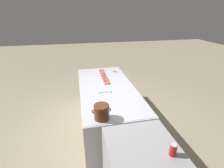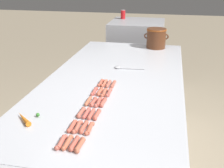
# 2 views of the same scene
# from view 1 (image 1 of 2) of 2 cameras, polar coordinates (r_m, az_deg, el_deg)

# --- Properties ---
(ground_plane) EXTENTS (20.00, 20.00, 0.00)m
(ground_plane) POSITION_cam_1_polar(r_m,az_deg,el_deg) (3.80, -1.62, -13.05)
(ground_plane) COLOR gray
(griddle_counter) EXTENTS (1.09, 2.43, 0.88)m
(griddle_counter) POSITION_cam_1_polar(r_m,az_deg,el_deg) (3.55, -1.70, -7.37)
(griddle_counter) COLOR #BCBCC1
(griddle_counter) RESTS_ON ground_plane
(hot_dog_0) EXTENTS (0.03, 0.13, 0.02)m
(hot_dog_0) POSITION_cam_1_polar(r_m,az_deg,el_deg) (4.25, -3.09, 4.81)
(hot_dog_0) COLOR #C86251
(hot_dog_0) RESTS_ON griddle_counter
(hot_dog_1) EXTENTS (0.03, 0.13, 0.02)m
(hot_dog_1) POSITION_cam_1_polar(r_m,az_deg,el_deg) (4.10, -2.76, 4.08)
(hot_dog_1) COLOR #C85D4A
(hot_dog_1) RESTS_ON griddle_counter
(hot_dog_2) EXTENTS (0.03, 0.13, 0.02)m
(hot_dog_2) POSITION_cam_1_polar(r_m,az_deg,el_deg) (3.95, -2.35, 3.27)
(hot_dog_2) COLOR #C26350
(hot_dog_2) RESTS_ON griddle_counter
(hot_dog_3) EXTENTS (0.02, 0.13, 0.02)m
(hot_dog_3) POSITION_cam_1_polar(r_m,az_deg,el_deg) (3.80, -1.89, 2.40)
(hot_dog_3) COLOR #C06748
(hot_dog_3) RESTS_ON griddle_counter
(hot_dog_4) EXTENTS (0.03, 0.13, 0.02)m
(hot_dog_4) POSITION_cam_1_polar(r_m,az_deg,el_deg) (3.65, -1.39, 1.47)
(hot_dog_4) COLOR #CB594C
(hot_dog_4) RESTS_ON griddle_counter
(hot_dog_5) EXTENTS (0.03, 0.13, 0.02)m
(hot_dog_5) POSITION_cam_1_polar(r_m,az_deg,el_deg) (3.49, -0.96, 0.42)
(hot_dog_5) COLOR #C55E47
(hot_dog_5) RESTS_ON griddle_counter
(hot_dog_6) EXTENTS (0.03, 0.13, 0.02)m
(hot_dog_6) POSITION_cam_1_polar(r_m,az_deg,el_deg) (4.25, -3.52, 4.76)
(hot_dog_6) COLOR #C56648
(hot_dog_6) RESTS_ON griddle_counter
(hot_dog_7) EXTENTS (0.03, 0.13, 0.02)m
(hot_dog_7) POSITION_cam_1_polar(r_m,az_deg,el_deg) (4.10, -3.20, 4.06)
(hot_dog_7) COLOR #BF624D
(hot_dog_7) RESTS_ON griddle_counter
(hot_dog_8) EXTENTS (0.03, 0.13, 0.02)m
(hot_dog_8) POSITION_cam_1_polar(r_m,az_deg,el_deg) (3.95, -2.86, 3.24)
(hot_dog_8) COLOR #C85B4F
(hot_dog_8) RESTS_ON griddle_counter
(hot_dog_9) EXTENTS (0.03, 0.13, 0.02)m
(hot_dog_9) POSITION_cam_1_polar(r_m,az_deg,el_deg) (3.80, -2.45, 2.39)
(hot_dog_9) COLOR #C65B4B
(hot_dog_9) RESTS_ON griddle_counter
(hot_dog_10) EXTENTS (0.03, 0.13, 0.02)m
(hot_dog_10) POSITION_cam_1_polar(r_m,az_deg,el_deg) (3.64, -2.00, 1.40)
(hot_dog_10) COLOR #CA6248
(hot_dog_10) RESTS_ON griddle_counter
(hot_dog_11) EXTENTS (0.03, 0.13, 0.02)m
(hot_dog_11) POSITION_cam_1_polar(r_m,az_deg,el_deg) (3.49, -1.45, 0.39)
(hot_dog_11) COLOR #CD674C
(hot_dog_11) RESTS_ON griddle_counter
(hot_dog_12) EXTENTS (0.03, 0.13, 0.02)m
(hot_dog_12) POSITION_cam_1_polar(r_m,az_deg,el_deg) (4.24, -4.00, 4.73)
(hot_dog_12) COLOR #C45C4B
(hot_dog_12) RESTS_ON griddle_counter
(hot_dog_13) EXTENTS (0.03, 0.13, 0.02)m
(hot_dog_13) POSITION_cam_1_polar(r_m,az_deg,el_deg) (4.09, -3.66, 3.99)
(hot_dog_13) COLOR #CA614B
(hot_dog_13) RESTS_ON griddle_counter
(hot_dog_14) EXTENTS (0.02, 0.13, 0.02)m
(hot_dog_14) POSITION_cam_1_polar(r_m,az_deg,el_deg) (3.94, -3.32, 3.23)
(hot_dog_14) COLOR #CB5E4D
(hot_dog_14) RESTS_ON griddle_counter
(hot_dog_15) EXTENTS (0.03, 0.13, 0.02)m
(hot_dog_15) POSITION_cam_1_polar(r_m,az_deg,el_deg) (3.79, -2.96, 2.35)
(hot_dog_15) COLOR #C75E4F
(hot_dog_15) RESTS_ON griddle_counter
(hot_dog_16) EXTENTS (0.03, 0.13, 0.02)m
(hot_dog_16) POSITION_cam_1_polar(r_m,az_deg,el_deg) (3.64, -2.55, 1.42)
(hot_dog_16) COLOR #C26249
(hot_dog_16) RESTS_ON griddle_counter
(hot_dog_17) EXTENTS (0.02, 0.13, 0.02)m
(hot_dog_17) POSITION_cam_1_polar(r_m,az_deg,el_deg) (3.49, -2.02, 0.38)
(hot_dog_17) COLOR #C36551
(hot_dog_17) RESTS_ON griddle_counter
(hot_dog_18) EXTENTS (0.03, 0.13, 0.02)m
(hot_dog_18) POSITION_cam_1_polar(r_m,az_deg,el_deg) (4.24, -4.44, 4.73)
(hot_dog_18) COLOR #C36449
(hot_dog_18) RESTS_ON griddle_counter
(hot_dog_19) EXTENTS (0.03, 0.13, 0.02)m
(hot_dog_19) POSITION_cam_1_polar(r_m,az_deg,el_deg) (4.09, -4.18, 3.99)
(hot_dog_19) COLOR #CB6248
(hot_dog_19) RESTS_ON griddle_counter
(hot_dog_20) EXTENTS (0.03, 0.13, 0.02)m
(hot_dog_20) POSITION_cam_1_polar(r_m,az_deg,el_deg) (3.94, -3.83, 3.19)
(hot_dog_20) COLOR #CE5C4A
(hot_dog_20) RESTS_ON griddle_counter
(hot_dog_21) EXTENTS (0.03, 0.13, 0.02)m
(hot_dog_21) POSITION_cam_1_polar(r_m,az_deg,el_deg) (3.78, -3.40, 2.28)
(hot_dog_21) COLOR #CC5C4C
(hot_dog_21) RESTS_ON griddle_counter
(hot_dog_22) EXTENTS (0.03, 0.13, 0.02)m
(hot_dog_22) POSITION_cam_1_polar(r_m,az_deg,el_deg) (3.63, -3.05, 1.33)
(hot_dog_22) COLOR #C85E50
(hot_dog_22) RESTS_ON griddle_counter
(hot_dog_23) EXTENTS (0.03, 0.13, 0.02)m
(hot_dog_23) POSITION_cam_1_polar(r_m,az_deg,el_deg) (3.48, -2.60, 0.33)
(hot_dog_23) COLOR #BF604D
(hot_dog_23) RESTS_ON griddle_counter
(bean_pot) EXTENTS (0.27, 0.22, 0.22)m
(bean_pot) POSITION_cam_1_polar(r_m,az_deg,el_deg) (2.34, -3.64, -9.42)
(bean_pot) COLOR #562D19
(bean_pot) RESTS_ON griddle_counter
(serving_spoon) EXTENTS (0.27, 0.07, 0.02)m
(serving_spoon) POSITION_cam_1_polar(r_m,az_deg,el_deg) (3.12, -1.34, -2.72)
(serving_spoon) COLOR #B7B7BC
(serving_spoon) RESTS_ON griddle_counter
(carrot) EXTENTS (0.15, 0.14, 0.03)m
(carrot) POSITION_cam_1_polar(r_m,az_deg,el_deg) (4.13, 1.41, 4.32)
(carrot) COLOR orange
(carrot) RESTS_ON griddle_counter
(soda_can) EXTENTS (0.07, 0.07, 0.12)m
(soda_can) POSITION_cam_1_polar(r_m,az_deg,el_deg) (1.75, 20.40, -20.58)
(soda_can) COLOR red
(soda_can) RESTS_ON back_cabinet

